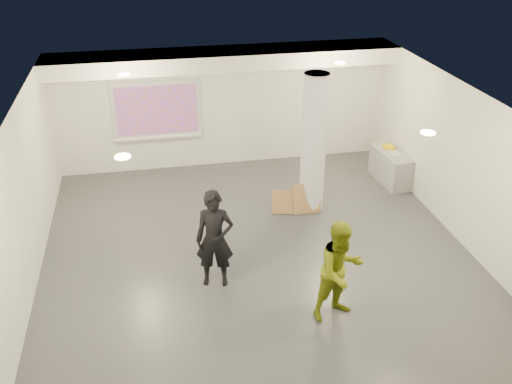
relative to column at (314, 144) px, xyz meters
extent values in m
cube|color=#35373C|center=(-1.50, -1.80, -1.50)|extent=(8.00, 9.00, 0.01)
cube|color=white|center=(-1.50, -1.80, 1.50)|extent=(8.00, 9.00, 0.01)
cube|color=silver|center=(-1.50, 2.70, 0.00)|extent=(8.00, 0.01, 3.00)
cube|color=silver|center=(-1.50, -6.30, 0.00)|extent=(8.00, 0.01, 3.00)
cube|color=silver|center=(-5.50, -1.80, 0.00)|extent=(0.01, 9.00, 3.00)
cube|color=silver|center=(2.50, -1.80, 0.00)|extent=(0.01, 9.00, 3.00)
cube|color=white|center=(-1.50, 2.15, 1.32)|extent=(8.00, 1.10, 0.36)
cylinder|color=#F2C78E|center=(-3.70, 0.70, 1.48)|extent=(0.22, 0.22, 0.02)
cylinder|color=#F2C78E|center=(0.70, 0.70, 1.48)|extent=(0.22, 0.22, 0.02)
cylinder|color=#F2C78E|center=(-3.70, -3.30, 1.48)|extent=(0.22, 0.22, 0.02)
cylinder|color=#F2C78E|center=(0.70, -3.30, 1.48)|extent=(0.22, 0.22, 0.02)
cylinder|color=silver|center=(0.00, 0.00, 0.00)|extent=(0.52, 0.52, 3.00)
cube|color=white|center=(-3.10, 2.66, 0.05)|extent=(2.10, 0.06, 1.40)
cube|color=blue|center=(-3.10, 2.62, 0.05)|extent=(1.90, 0.01, 1.20)
cube|color=white|center=(-3.10, 2.60, -0.65)|extent=(2.10, 0.08, 0.04)
cube|color=gray|center=(2.22, 0.87, -1.12)|extent=(0.64, 1.33, 0.75)
cube|color=silver|center=(2.23, 0.80, -0.74)|extent=(0.27, 0.33, 0.02)
cube|color=#F1CA00|center=(2.24, 1.16, -0.73)|extent=(0.28, 0.35, 0.03)
cube|color=#977045|center=(-0.15, -0.18, -1.17)|extent=(0.60, 0.20, 0.65)
cube|color=#977045|center=(-0.66, -0.09, -1.25)|extent=(0.50, 0.30, 0.50)
imported|color=black|center=(-2.39, -2.29, -0.61)|extent=(0.72, 0.55, 1.79)
imported|color=olive|center=(-0.58, -3.53, -0.65)|extent=(0.98, 0.85, 1.71)
camera|label=1|loc=(-3.32, -10.47, 4.58)|focal=40.00mm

